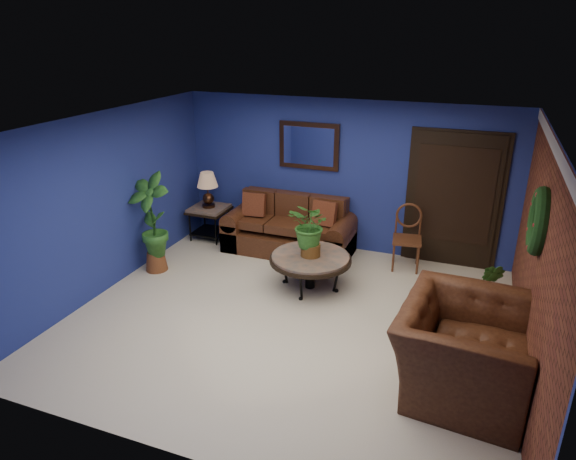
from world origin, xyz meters
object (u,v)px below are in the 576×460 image
at_px(armchair, 464,350).
at_px(coffee_table, 310,259).
at_px(sofa, 290,232).
at_px(end_table, 209,214).
at_px(table_lamp, 208,186).
at_px(side_chair, 408,232).

bearing_deg(armchair, coffee_table, 59.90).
distance_m(sofa, coffee_table, 1.40).
relative_size(end_table, table_lamp, 1.06).
relative_size(table_lamp, side_chair, 0.60).
bearing_deg(coffee_table, table_lamp, 153.29).
height_order(side_chair, armchair, side_chair).
distance_m(side_chair, armchair, 2.96).
xyz_separation_m(coffee_table, table_lamp, (-2.27, 1.14, 0.53)).
xyz_separation_m(coffee_table, end_table, (-2.27, 1.14, 0.00)).
height_order(sofa, armchair, sofa).
relative_size(side_chair, armchair, 0.69).
bearing_deg(table_lamp, sofa, 1.12).
bearing_deg(side_chair, sofa, 173.33).
xyz_separation_m(sofa, armchair, (2.93, -2.74, 0.16)).
relative_size(sofa, side_chair, 2.09).
bearing_deg(sofa, coffee_table, -57.51).
xyz_separation_m(sofa, side_chair, (1.92, 0.04, 0.26)).
height_order(end_table, table_lamp, table_lamp).
bearing_deg(sofa, armchair, -43.09).
distance_m(coffee_table, side_chair, 1.70).
relative_size(end_table, armchair, 0.44).
xyz_separation_m(sofa, coffee_table, (0.75, -1.17, 0.13)).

